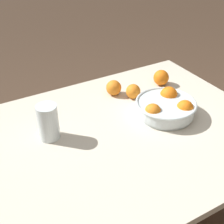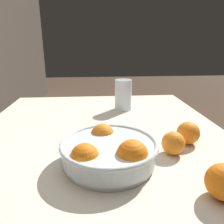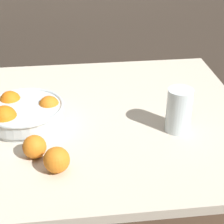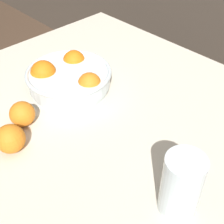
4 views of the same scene
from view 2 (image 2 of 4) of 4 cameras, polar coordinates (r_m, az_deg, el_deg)
name	(u,v)px [view 2 (image 2 of 4)]	position (r m, az deg, el deg)	size (l,w,h in m)	color
dining_table	(102,155)	(0.83, -2.66, -11.22)	(1.15, 0.93, 0.74)	beige
fruit_bowl	(109,151)	(0.59, -0.80, -10.23)	(0.26, 0.26, 0.10)	silver
juice_glass	(123,96)	(1.06, 2.94, 4.20)	(0.08, 0.08, 0.15)	#F4A314
orange_loose_near_bowl	(224,182)	(0.54, 27.19, -15.91)	(0.08, 0.08, 0.08)	orange
orange_loose_front	(188,133)	(0.76, 19.28, -5.18)	(0.07, 0.07, 0.07)	orange
orange_loose_aside	(173,143)	(0.68, 15.70, -7.83)	(0.07, 0.07, 0.07)	orange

